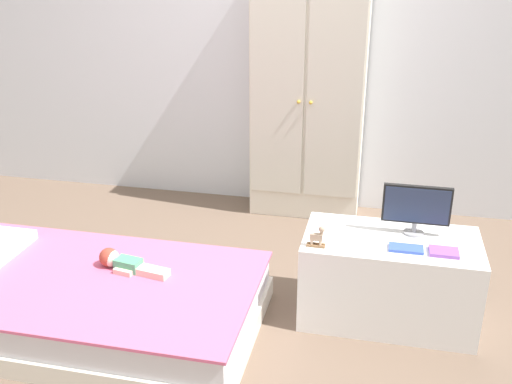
# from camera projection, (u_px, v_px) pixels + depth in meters

# --- Properties ---
(ground_plane) EXTENTS (10.00, 10.00, 0.02)m
(ground_plane) POSITION_uv_depth(u_px,v_px,m) (232.00, 315.00, 3.09)
(ground_plane) COLOR brown
(back_wall) EXTENTS (6.40, 0.05, 2.70)m
(back_wall) POSITION_uv_depth(u_px,v_px,m) (288.00, 16.00, 3.99)
(back_wall) COLOR silver
(back_wall) RESTS_ON ground_plane
(bed) EXTENTS (1.68, 0.96, 0.26)m
(bed) POSITION_uv_depth(u_px,v_px,m) (91.00, 301.00, 2.95)
(bed) COLOR silver
(bed) RESTS_ON ground_plane
(doll) EXTENTS (0.39, 0.15, 0.10)m
(doll) POSITION_uv_depth(u_px,v_px,m) (121.00, 262.00, 2.98)
(doll) COLOR #4CA375
(doll) RESTS_ON bed
(wardrobe) EXTENTS (0.76, 0.31, 1.69)m
(wardrobe) POSITION_uv_depth(u_px,v_px,m) (308.00, 97.00, 3.97)
(wardrobe) COLOR white
(wardrobe) RESTS_ON ground_plane
(tv_stand) EXTENTS (0.86, 0.47, 0.45)m
(tv_stand) POSITION_uv_depth(u_px,v_px,m) (388.00, 278.00, 2.97)
(tv_stand) COLOR white
(tv_stand) RESTS_ON ground_plane
(tv_monitor) EXTENTS (0.33, 0.10, 0.26)m
(tv_monitor) POSITION_uv_depth(u_px,v_px,m) (417.00, 206.00, 2.88)
(tv_monitor) COLOR #99999E
(tv_monitor) RESTS_ON tv_stand
(rocking_horse_toy) EXTENTS (0.09, 0.04, 0.11)m
(rocking_horse_toy) POSITION_uv_depth(u_px,v_px,m) (318.00, 237.00, 2.80)
(rocking_horse_toy) COLOR #8E6642
(rocking_horse_toy) RESTS_ON tv_stand
(book_blue) EXTENTS (0.16, 0.08, 0.01)m
(book_blue) POSITION_uv_depth(u_px,v_px,m) (406.00, 248.00, 2.78)
(book_blue) COLOR blue
(book_blue) RESTS_ON tv_stand
(book_purple) EXTENTS (0.13, 0.10, 0.02)m
(book_purple) POSITION_uv_depth(u_px,v_px,m) (444.00, 252.00, 2.74)
(book_purple) COLOR #8E51B2
(book_purple) RESTS_ON tv_stand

